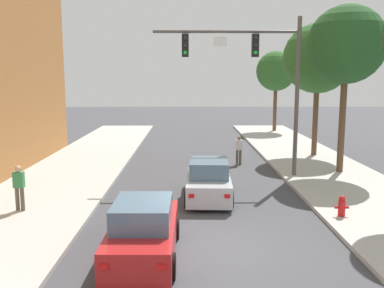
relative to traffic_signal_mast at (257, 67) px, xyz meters
name	(u,v)px	position (x,y,z in m)	size (l,w,h in m)	color
ground_plane	(209,246)	(-2.64, -8.39, -5.36)	(120.00, 120.00, 0.00)	#424247
traffic_signal_mast	(257,67)	(0.00, 0.00, 0.00)	(6.90, 0.38, 7.50)	#514C47
car_lead_silver	(209,181)	(-2.40, -3.45, -4.64)	(1.97, 4.30, 1.60)	#B7B7BC
car_following_red	(144,231)	(-4.46, -9.07, -4.64)	(1.88, 4.26, 1.60)	#B21E1E
pedestrian_sidewalk_left_walker	(19,186)	(-9.22, -5.45, -4.30)	(0.36, 0.22, 1.64)	brown
pedestrian_crossing_road	(239,149)	(-0.37, 3.15, -4.45)	(0.36, 0.22, 1.64)	brown
fire_hydrant	(342,206)	(2.01, -6.18, -4.85)	(0.48, 0.24, 0.72)	red
street_tree_second	(346,45)	(4.45, 0.72, 1.03)	(3.80, 3.80, 8.17)	brown
street_tree_third	(318,59)	(4.56, 5.41, 0.61)	(4.16, 4.16, 7.92)	brown
street_tree_farthest	(276,71)	(4.63, 17.51, 0.06)	(3.51, 3.51, 7.05)	brown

